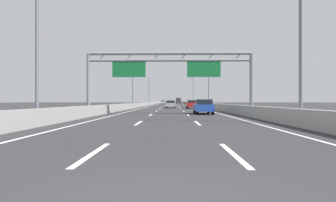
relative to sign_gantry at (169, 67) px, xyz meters
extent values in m
plane|color=#2D2D30|center=(0.07, 77.17, -4.84)|extent=(260.00, 260.00, 0.00)
cube|color=white|center=(-1.73, -19.33, -4.83)|extent=(0.16, 3.00, 0.01)
cube|color=white|center=(-1.73, -10.33, -4.83)|extent=(0.16, 3.00, 0.01)
cube|color=white|center=(-1.73, -1.33, -4.83)|extent=(0.16, 3.00, 0.01)
cube|color=white|center=(-1.73, 7.67, -4.83)|extent=(0.16, 3.00, 0.01)
cube|color=white|center=(-1.73, 16.67, -4.83)|extent=(0.16, 3.00, 0.01)
cube|color=white|center=(-1.73, 25.67, -4.83)|extent=(0.16, 3.00, 0.01)
cube|color=white|center=(-1.73, 34.67, -4.83)|extent=(0.16, 3.00, 0.01)
cube|color=white|center=(-1.73, 43.67, -4.83)|extent=(0.16, 3.00, 0.01)
cube|color=white|center=(-1.73, 52.67, -4.83)|extent=(0.16, 3.00, 0.01)
cube|color=white|center=(-1.73, 61.67, -4.83)|extent=(0.16, 3.00, 0.01)
cube|color=white|center=(-1.73, 70.67, -4.83)|extent=(0.16, 3.00, 0.01)
cube|color=white|center=(-1.73, 79.67, -4.83)|extent=(0.16, 3.00, 0.01)
cube|color=white|center=(-1.73, 88.67, -4.83)|extent=(0.16, 3.00, 0.01)
cube|color=white|center=(-1.73, 97.67, -4.83)|extent=(0.16, 3.00, 0.01)
cube|color=white|center=(-1.73, 106.67, -4.83)|extent=(0.16, 3.00, 0.01)
cube|color=white|center=(-1.73, 115.67, -4.83)|extent=(0.16, 3.00, 0.01)
cube|color=white|center=(-1.73, 124.67, -4.83)|extent=(0.16, 3.00, 0.01)
cube|color=white|center=(-1.73, 133.67, -4.83)|extent=(0.16, 3.00, 0.01)
cube|color=white|center=(1.87, -19.33, -4.83)|extent=(0.16, 3.00, 0.01)
cube|color=white|center=(1.87, -10.33, -4.83)|extent=(0.16, 3.00, 0.01)
cube|color=white|center=(1.87, -1.33, -4.83)|extent=(0.16, 3.00, 0.01)
cube|color=white|center=(1.87, 7.67, -4.83)|extent=(0.16, 3.00, 0.01)
cube|color=white|center=(1.87, 16.67, -4.83)|extent=(0.16, 3.00, 0.01)
cube|color=white|center=(1.87, 25.67, -4.83)|extent=(0.16, 3.00, 0.01)
cube|color=white|center=(1.87, 34.67, -4.83)|extent=(0.16, 3.00, 0.01)
cube|color=white|center=(1.87, 43.67, -4.83)|extent=(0.16, 3.00, 0.01)
cube|color=white|center=(1.87, 52.67, -4.83)|extent=(0.16, 3.00, 0.01)
cube|color=white|center=(1.87, 61.67, -4.83)|extent=(0.16, 3.00, 0.01)
cube|color=white|center=(1.87, 70.67, -4.83)|extent=(0.16, 3.00, 0.01)
cube|color=white|center=(1.87, 79.67, -4.83)|extent=(0.16, 3.00, 0.01)
cube|color=white|center=(1.87, 88.67, -4.83)|extent=(0.16, 3.00, 0.01)
cube|color=white|center=(1.87, 97.67, -4.83)|extent=(0.16, 3.00, 0.01)
cube|color=white|center=(1.87, 106.67, -4.83)|extent=(0.16, 3.00, 0.01)
cube|color=white|center=(1.87, 115.67, -4.83)|extent=(0.16, 3.00, 0.01)
cube|color=white|center=(1.87, 124.67, -4.83)|extent=(0.16, 3.00, 0.01)
cube|color=white|center=(1.87, 133.67, -4.83)|extent=(0.16, 3.00, 0.01)
cube|color=white|center=(-5.18, 65.17, -4.83)|extent=(0.16, 176.00, 0.01)
cube|color=white|center=(5.32, 65.17, -4.83)|extent=(0.16, 176.00, 0.01)
cube|color=#9E9E99|center=(-6.83, 87.17, -4.36)|extent=(0.45, 220.00, 0.95)
cube|color=#9E9E99|center=(6.97, 87.17, -4.36)|extent=(0.45, 220.00, 0.95)
cylinder|color=gray|center=(-8.24, 0.00, -1.74)|extent=(0.36, 0.36, 6.20)
cylinder|color=gray|center=(8.39, 0.00, -1.74)|extent=(0.36, 0.36, 6.20)
cylinder|color=gray|center=(0.07, 0.00, 1.36)|extent=(16.63, 0.32, 0.32)
cylinder|color=gray|center=(0.07, 0.00, 0.66)|extent=(16.63, 0.26, 0.26)
cylinder|color=gray|center=(-6.86, 0.00, 1.01)|extent=(0.74, 0.10, 0.74)
cylinder|color=gray|center=(-4.08, 0.00, 1.01)|extent=(0.74, 0.10, 0.74)
cylinder|color=gray|center=(-1.31, 0.00, 1.01)|extent=(0.74, 0.10, 0.74)
cylinder|color=gray|center=(1.46, 0.00, 1.01)|extent=(0.74, 0.10, 0.74)
cylinder|color=gray|center=(4.23, 0.00, 1.01)|extent=(0.74, 0.10, 0.74)
cylinder|color=gray|center=(7.01, 0.00, 1.01)|extent=(0.74, 0.10, 0.74)
cube|color=#146B33|center=(-4.08, 0.00, -0.24)|extent=(3.40, 0.12, 1.60)
cube|color=#146B33|center=(3.57, 0.00, -0.24)|extent=(3.40, 0.12, 1.60)
cylinder|color=slate|center=(-7.63, -11.05, -0.09)|extent=(0.20, 0.20, 9.50)
cylinder|color=slate|center=(7.77, -11.05, -0.09)|extent=(0.20, 0.20, 9.50)
cylinder|color=slate|center=(-7.63, 25.57, -0.09)|extent=(0.20, 0.20, 9.50)
cylinder|color=slate|center=(-6.53, 25.57, 4.51)|extent=(2.20, 0.12, 0.12)
cube|color=#F2EAC6|center=(-5.43, 25.57, 4.41)|extent=(0.56, 0.28, 0.20)
cylinder|color=slate|center=(7.77, 25.57, -0.09)|extent=(0.20, 0.20, 9.50)
cylinder|color=slate|center=(6.67, 25.57, 4.51)|extent=(2.20, 0.12, 0.12)
cube|color=#F2EAC6|center=(5.57, 25.57, 4.41)|extent=(0.56, 0.28, 0.20)
cylinder|color=slate|center=(-7.63, 62.20, -0.09)|extent=(0.20, 0.20, 9.50)
cylinder|color=slate|center=(-6.53, 62.20, 4.51)|extent=(2.20, 0.12, 0.12)
cube|color=#F2EAC6|center=(-5.43, 62.20, 4.41)|extent=(0.56, 0.28, 0.20)
cylinder|color=slate|center=(7.77, 62.20, -0.09)|extent=(0.20, 0.20, 9.50)
cylinder|color=slate|center=(6.67, 62.20, 4.51)|extent=(2.20, 0.12, 0.12)
cube|color=#F2EAC6|center=(5.57, 62.20, 4.41)|extent=(0.56, 0.28, 0.20)
cube|color=yellow|center=(0.13, 34.85, -4.17)|extent=(1.82, 4.26, 0.70)
cube|color=black|center=(0.13, 35.08, -3.59)|extent=(1.60, 1.78, 0.45)
cylinder|color=black|center=(-0.67, 36.44, -4.52)|extent=(0.22, 0.64, 0.64)
cylinder|color=black|center=(0.92, 36.44, -4.52)|extent=(0.22, 0.64, 0.64)
cylinder|color=black|center=(-0.67, 33.27, -4.52)|extent=(0.22, 0.64, 0.64)
cylinder|color=black|center=(0.92, 33.27, -4.52)|extent=(0.22, 0.64, 0.64)
cube|color=red|center=(3.92, 20.42, -4.16)|extent=(1.77, 4.51, 0.71)
cube|color=black|center=(3.92, 19.93, -3.58)|extent=(1.56, 2.13, 0.46)
cylinder|color=black|center=(3.15, 22.12, -4.52)|extent=(0.22, 0.64, 0.64)
cylinder|color=black|center=(4.69, 22.12, -4.52)|extent=(0.22, 0.64, 0.64)
cylinder|color=black|center=(3.15, 18.71, -4.52)|extent=(0.22, 0.64, 0.64)
cylinder|color=black|center=(4.69, 18.71, -4.52)|extent=(0.22, 0.64, 0.64)
cube|color=#A8ADB2|center=(0.08, 22.40, -4.20)|extent=(1.76, 4.18, 0.64)
cube|color=black|center=(0.08, 21.88, -3.65)|extent=(1.55, 1.72, 0.47)
cylinder|color=black|center=(-0.69, 23.94, -4.52)|extent=(0.22, 0.64, 0.64)
cylinder|color=black|center=(0.85, 23.94, -4.52)|extent=(0.22, 0.64, 0.64)
cylinder|color=black|center=(-0.69, 20.86, -4.52)|extent=(0.22, 0.64, 0.64)
cylinder|color=black|center=(0.85, 20.86, -4.52)|extent=(0.22, 0.64, 0.64)
cube|color=#2347AD|center=(3.57, 0.60, -4.18)|extent=(1.75, 4.12, 0.68)
cube|color=black|center=(3.57, 0.08, -3.58)|extent=(1.54, 1.85, 0.51)
cylinder|color=black|center=(2.80, 2.11, -4.52)|extent=(0.22, 0.64, 0.64)
cylinder|color=black|center=(4.33, 2.11, -4.52)|extent=(0.22, 0.64, 0.64)
cylinder|color=black|center=(2.80, -0.91, -4.52)|extent=(0.22, 0.64, 0.64)
cylinder|color=black|center=(4.33, -0.91, -4.52)|extent=(0.22, 0.64, 0.64)
cube|color=orange|center=(-3.66, 90.52, -4.21)|extent=(1.89, 4.38, 0.61)
cube|color=black|center=(-3.66, 90.62, -3.68)|extent=(1.66, 1.82, 0.46)
cylinder|color=black|center=(-4.49, 92.16, -4.52)|extent=(0.22, 0.64, 0.64)
cylinder|color=black|center=(-2.82, 92.16, -4.52)|extent=(0.22, 0.64, 0.64)
cylinder|color=black|center=(-4.49, 88.88, -4.52)|extent=(0.22, 0.64, 0.64)
cylinder|color=black|center=(-2.82, 88.88, -4.52)|extent=(0.22, 0.64, 0.64)
cube|color=silver|center=(-3.55, 83.57, -4.17)|extent=(1.85, 4.34, 0.70)
cube|color=black|center=(-3.55, 83.93, -3.60)|extent=(1.63, 1.92, 0.45)
cylinder|color=black|center=(-4.36, 85.19, -4.52)|extent=(0.22, 0.64, 0.64)
cylinder|color=black|center=(-2.73, 85.19, -4.52)|extent=(0.22, 0.64, 0.64)
cylinder|color=black|center=(-4.36, 81.95, -4.52)|extent=(0.22, 0.64, 0.64)
cylinder|color=black|center=(-2.73, 81.95, -4.52)|extent=(0.22, 0.64, 0.64)
cube|color=silver|center=(3.71, 109.63, -3.31)|extent=(2.42, 2.15, 2.09)
cube|color=#333338|center=(3.71, 105.69, -3.15)|extent=(2.42, 5.33, 2.42)
cylinder|color=black|center=(2.64, 109.81, -4.36)|extent=(0.28, 0.96, 0.96)
cylinder|color=black|center=(4.79, 109.81, -4.36)|extent=(0.28, 0.96, 0.96)
cylinder|color=black|center=(2.64, 104.42, -4.36)|extent=(0.28, 0.96, 0.96)
cylinder|color=black|center=(4.79, 104.42, -4.36)|extent=(0.28, 0.96, 0.96)
camera|label=1|loc=(0.31, -25.81, -3.47)|focal=27.09mm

